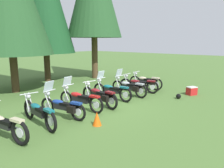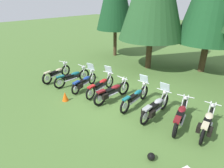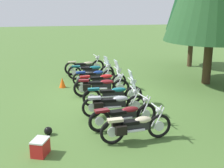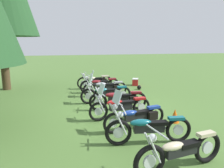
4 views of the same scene
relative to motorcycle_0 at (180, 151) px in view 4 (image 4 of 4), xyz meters
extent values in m
plane|color=#4C7033|center=(4.45, 0.25, -0.45)|extent=(80.00, 80.00, 0.00)
torus|color=black|center=(-0.12, 0.75, -0.08)|extent=(0.22, 0.76, 0.75)
cylinder|color=silver|center=(-0.12, 0.75, -0.08)|extent=(0.09, 0.29, 0.29)
torus|color=black|center=(0.12, -0.79, -0.08)|extent=(0.22, 0.76, 0.75)
cylinder|color=silver|center=(0.12, -0.79, -0.08)|extent=(0.09, 0.29, 0.29)
cube|color=black|center=(0.00, -0.02, 0.02)|extent=(0.30, 0.79, 0.22)
ellipsoid|color=beige|center=(-0.03, 0.20, 0.15)|extent=(0.31, 0.58, 0.17)
cube|color=black|center=(0.03, -0.23, 0.12)|extent=(0.29, 0.54, 0.10)
cube|color=beige|center=(0.10, -0.71, 0.27)|extent=(0.24, 0.46, 0.08)
cylinder|color=silver|center=(-0.18, 0.68, 0.22)|extent=(0.09, 0.34, 0.65)
cylinder|color=silver|center=(-0.04, 0.71, 0.22)|extent=(0.09, 0.34, 0.65)
cylinder|color=silver|center=(-0.10, 0.62, 0.56)|extent=(0.75, 0.15, 0.04)
sphere|color=silver|center=(-0.11, 0.70, 0.44)|extent=(0.19, 0.19, 0.17)
cylinder|color=silver|center=(0.14, -0.17, -0.06)|extent=(0.19, 0.77, 0.08)
torus|color=black|center=(1.39, 1.00, -0.08)|extent=(0.19, 0.74, 0.74)
cylinder|color=silver|center=(1.39, 1.00, -0.08)|extent=(0.08, 0.29, 0.29)
torus|color=black|center=(1.18, -0.68, -0.08)|extent=(0.19, 0.74, 0.74)
cylinder|color=silver|center=(1.18, -0.68, -0.08)|extent=(0.08, 0.29, 0.29)
cube|color=black|center=(1.29, 0.16, 0.03)|extent=(0.29, 0.86, 0.25)
ellipsoid|color=#14606B|center=(1.32, 0.39, 0.18)|extent=(0.31, 0.62, 0.19)
cube|color=black|center=(1.26, -0.07, 0.15)|extent=(0.29, 0.58, 0.10)
cube|color=#14606B|center=(1.19, -0.60, 0.26)|extent=(0.23, 0.46, 0.08)
cylinder|color=silver|center=(1.31, 0.95, 0.21)|extent=(0.09, 0.34, 0.65)
cylinder|color=silver|center=(1.46, 0.93, 0.21)|extent=(0.09, 0.34, 0.65)
cylinder|color=silver|center=(1.37, 0.86, 0.55)|extent=(0.67, 0.12, 0.04)
sphere|color=silver|center=(1.39, 0.95, 0.43)|extent=(0.19, 0.19, 0.17)
cylinder|color=silver|center=(1.38, -0.04, -0.06)|extent=(0.18, 0.84, 0.08)
torus|color=black|center=(2.16, 0.95, -0.11)|extent=(0.21, 0.68, 0.68)
cylinder|color=silver|center=(2.16, 0.95, -0.11)|extent=(0.10, 0.27, 0.26)
torus|color=black|center=(2.43, -0.56, -0.11)|extent=(0.21, 0.68, 0.68)
cylinder|color=silver|center=(2.43, -0.56, -0.11)|extent=(0.10, 0.27, 0.26)
cube|color=black|center=(2.30, 0.20, -0.01)|extent=(0.32, 0.78, 0.23)
ellipsoid|color=navy|center=(2.26, 0.40, 0.13)|extent=(0.33, 0.57, 0.18)
cube|color=black|center=(2.34, -0.01, 0.10)|extent=(0.31, 0.54, 0.10)
cube|color=navy|center=(2.42, -0.48, 0.21)|extent=(0.25, 0.46, 0.08)
cylinder|color=silver|center=(2.11, 0.88, 0.19)|extent=(0.10, 0.34, 0.65)
cylinder|color=silver|center=(2.25, 0.91, 0.19)|extent=(0.10, 0.34, 0.65)
cylinder|color=silver|center=(2.19, 0.81, 0.52)|extent=(0.62, 0.14, 0.04)
sphere|color=silver|center=(2.17, 0.90, 0.40)|extent=(0.20, 0.20, 0.17)
cylinder|color=silver|center=(2.44, 0.05, -0.09)|extent=(0.21, 0.76, 0.08)
cube|color=silver|center=(2.19, 0.83, 0.70)|extent=(0.46, 0.23, 0.39)
cube|color=black|center=(2.25, -0.39, -0.01)|extent=(0.19, 0.34, 0.26)
cube|color=black|center=(2.55, -0.34, -0.01)|extent=(0.19, 0.34, 0.26)
torus|color=black|center=(3.29, 1.22, -0.10)|extent=(0.16, 0.71, 0.71)
cylinder|color=silver|center=(3.29, 1.22, -0.10)|extent=(0.08, 0.28, 0.28)
torus|color=black|center=(3.46, -0.47, -0.10)|extent=(0.16, 0.71, 0.71)
cylinder|color=silver|center=(3.46, -0.47, -0.10)|extent=(0.08, 0.28, 0.28)
cube|color=black|center=(3.38, 0.37, 0.02)|extent=(0.29, 0.86, 0.26)
ellipsoid|color=#B21919|center=(3.36, 0.61, 0.18)|extent=(0.32, 0.62, 0.20)
cube|color=black|center=(3.40, 0.14, 0.15)|extent=(0.29, 0.58, 0.10)
cube|color=#B21919|center=(3.45, -0.39, 0.24)|extent=(0.23, 0.46, 0.08)
cylinder|color=silver|center=(3.22, 1.15, 0.20)|extent=(0.08, 0.34, 0.65)
cylinder|color=silver|center=(3.38, 1.17, 0.20)|extent=(0.08, 0.34, 0.65)
cylinder|color=silver|center=(3.31, 1.08, 0.54)|extent=(0.69, 0.10, 0.04)
sphere|color=silver|center=(3.30, 1.17, 0.42)|extent=(0.19, 0.19, 0.17)
cylinder|color=silver|center=(3.53, 0.20, -0.08)|extent=(0.16, 0.84, 0.08)
cube|color=silver|center=(3.31, 1.10, 0.72)|extent=(0.45, 0.19, 0.39)
torus|color=black|center=(4.44, 1.04, -0.07)|extent=(0.20, 0.76, 0.75)
cylinder|color=silver|center=(4.44, 1.04, -0.07)|extent=(0.09, 0.30, 0.29)
torus|color=black|center=(4.23, -0.61, -0.07)|extent=(0.20, 0.76, 0.75)
cylinder|color=silver|center=(4.23, -0.61, -0.07)|extent=(0.09, 0.30, 0.29)
cube|color=black|center=(4.34, 0.22, 0.04)|extent=(0.32, 0.84, 0.26)
ellipsoid|color=maroon|center=(4.36, 0.44, 0.20)|extent=(0.35, 0.61, 0.20)
cube|color=black|center=(4.31, -0.01, 0.17)|extent=(0.33, 0.58, 0.10)
cube|color=maroon|center=(4.24, -0.53, 0.28)|extent=(0.26, 0.46, 0.08)
cylinder|color=silver|center=(4.35, 0.99, 0.22)|extent=(0.09, 0.34, 0.65)
cylinder|color=silver|center=(4.52, 0.97, 0.22)|extent=(0.09, 0.34, 0.65)
cylinder|color=silver|center=(4.42, 0.90, 0.56)|extent=(0.73, 0.13, 0.04)
sphere|color=silver|center=(4.43, 0.99, 0.44)|extent=(0.19, 0.19, 0.17)
cylinder|color=silver|center=(4.45, 0.02, -0.05)|extent=(0.18, 0.83, 0.08)
cube|color=black|center=(4.08, -0.39, 0.03)|extent=(0.18, 0.33, 0.26)
cube|color=black|center=(4.43, -0.43, 0.03)|extent=(0.18, 0.33, 0.26)
torus|color=black|center=(5.51, 1.30, -0.09)|extent=(0.12, 0.73, 0.73)
cylinder|color=silver|center=(5.51, 1.30, -0.09)|extent=(0.06, 0.28, 0.28)
torus|color=black|center=(5.54, -0.37, -0.09)|extent=(0.12, 0.73, 0.73)
cylinder|color=silver|center=(5.54, -0.37, -0.09)|extent=(0.06, 0.28, 0.28)
cube|color=black|center=(5.53, 0.46, 0.02)|extent=(0.20, 0.83, 0.24)
ellipsoid|color=#14606B|center=(5.52, 0.69, 0.17)|extent=(0.24, 0.60, 0.19)
cube|color=black|center=(5.53, 0.23, 0.14)|extent=(0.23, 0.56, 0.10)
cube|color=#14606B|center=(5.54, -0.29, 0.26)|extent=(0.18, 0.44, 0.08)
cylinder|color=silver|center=(5.44, 1.24, 0.21)|extent=(0.05, 0.34, 0.65)
cylinder|color=silver|center=(5.58, 1.24, 0.21)|extent=(0.05, 0.34, 0.65)
cylinder|color=silver|center=(5.51, 1.16, 0.55)|extent=(0.63, 0.05, 0.04)
sphere|color=silver|center=(5.51, 1.25, 0.43)|extent=(0.17, 0.17, 0.17)
cylinder|color=silver|center=(5.65, 0.28, -0.07)|extent=(0.10, 0.83, 0.08)
cube|color=silver|center=(5.51, 1.18, 0.73)|extent=(0.44, 0.16, 0.39)
torus|color=black|center=(6.72, 1.06, -0.08)|extent=(0.12, 0.74, 0.74)
cylinder|color=silver|center=(6.72, 1.06, -0.08)|extent=(0.06, 0.29, 0.29)
torus|color=black|center=(6.67, -0.51, -0.08)|extent=(0.12, 0.74, 0.74)
cylinder|color=silver|center=(6.67, -0.51, -0.08)|extent=(0.06, 0.29, 0.29)
cube|color=black|center=(6.70, 0.27, 0.04)|extent=(0.26, 0.79, 0.26)
ellipsoid|color=#9EA0A8|center=(6.70, 0.49, 0.20)|extent=(0.31, 0.56, 0.20)
cube|color=black|center=(6.69, 0.06, 0.17)|extent=(0.29, 0.53, 0.10)
cube|color=#9EA0A8|center=(6.67, -0.43, 0.27)|extent=(0.23, 0.45, 0.08)
cylinder|color=silver|center=(6.64, 1.00, 0.22)|extent=(0.06, 0.34, 0.65)
cylinder|color=silver|center=(6.81, 1.00, 0.22)|extent=(0.06, 0.34, 0.65)
cylinder|color=silver|center=(6.72, 0.92, 0.55)|extent=(0.72, 0.06, 0.04)
sphere|color=silver|center=(6.72, 1.01, 0.43)|extent=(0.18, 0.18, 0.17)
cylinder|color=silver|center=(6.83, 0.10, -0.06)|extent=(0.11, 0.78, 0.08)
cube|color=silver|center=(6.72, 0.94, 0.73)|extent=(0.45, 0.17, 0.39)
cube|color=black|center=(6.49, -0.30, 0.02)|extent=(0.15, 0.32, 0.26)
cube|color=black|center=(6.86, -0.32, 0.02)|extent=(0.15, 0.32, 0.26)
torus|color=black|center=(7.61, 1.15, -0.09)|extent=(0.24, 0.73, 0.72)
cylinder|color=silver|center=(7.61, 1.15, -0.09)|extent=(0.10, 0.28, 0.28)
torus|color=black|center=(7.91, -0.46, -0.09)|extent=(0.24, 0.73, 0.72)
cylinder|color=silver|center=(7.91, -0.46, -0.09)|extent=(0.10, 0.28, 0.28)
cube|color=black|center=(7.76, 0.35, 0.01)|extent=(0.38, 0.84, 0.23)
ellipsoid|color=maroon|center=(7.72, 0.57, 0.15)|extent=(0.40, 0.62, 0.18)
cube|color=black|center=(7.80, 0.12, 0.12)|extent=(0.37, 0.58, 0.10)
cube|color=maroon|center=(7.89, -0.38, 0.25)|extent=(0.29, 0.47, 0.08)
cylinder|color=silver|center=(7.54, 1.08, 0.21)|extent=(0.10, 0.34, 0.65)
cylinder|color=silver|center=(7.71, 1.11, 0.21)|extent=(0.10, 0.34, 0.65)
cylinder|color=silver|center=(7.64, 1.02, 0.55)|extent=(0.68, 0.16, 0.04)
sphere|color=silver|center=(7.62, 1.11, 0.43)|extent=(0.20, 0.20, 0.17)
cylinder|color=silver|center=(7.94, 0.20, -0.07)|extent=(0.22, 0.81, 0.08)
torus|color=black|center=(8.67, 1.22, -0.08)|extent=(0.15, 0.75, 0.74)
cylinder|color=silver|center=(8.67, 1.22, -0.08)|extent=(0.08, 0.30, 0.29)
torus|color=black|center=(8.79, -0.23, -0.08)|extent=(0.15, 0.75, 0.74)
cylinder|color=silver|center=(8.79, -0.23, -0.08)|extent=(0.08, 0.30, 0.29)
cube|color=black|center=(8.73, 0.49, 0.03)|extent=(0.29, 0.74, 0.25)
ellipsoid|color=beige|center=(8.71, 0.69, 0.19)|extent=(0.33, 0.53, 0.20)
cube|color=black|center=(8.75, 0.29, 0.16)|extent=(0.31, 0.50, 0.10)
cube|color=beige|center=(8.79, -0.15, 0.28)|extent=(0.25, 0.46, 0.08)
cylinder|color=silver|center=(8.59, 1.15, 0.22)|extent=(0.07, 0.34, 0.65)
cylinder|color=silver|center=(8.76, 1.16, 0.22)|extent=(0.07, 0.34, 0.65)
cylinder|color=silver|center=(8.68, 1.08, 0.56)|extent=(0.60, 0.09, 0.04)
sphere|color=silver|center=(8.67, 1.17, 0.44)|extent=(0.18, 0.18, 0.17)
cylinder|color=silver|center=(8.89, 0.35, -0.06)|extent=(0.14, 0.72, 0.08)
cube|color=black|center=(8.60, -0.05, 0.02)|extent=(0.17, 0.33, 0.26)
cube|color=black|center=(8.96, -0.02, 0.02)|extent=(0.17, 0.33, 0.26)
cylinder|color=#4C3823|center=(9.65, 5.68, 1.11)|extent=(0.46, 0.46, 3.13)
cube|color=red|center=(9.03, -2.23, -0.25)|extent=(0.60, 0.53, 0.41)
cube|color=silver|center=(9.03, -2.23, -0.02)|extent=(0.62, 0.54, 0.04)
cone|color=#EA590F|center=(2.56, -1.37, -0.21)|extent=(0.32, 0.32, 0.48)
sphere|color=black|center=(7.79, -2.03, -0.32)|extent=(0.25, 0.25, 0.25)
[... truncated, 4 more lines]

